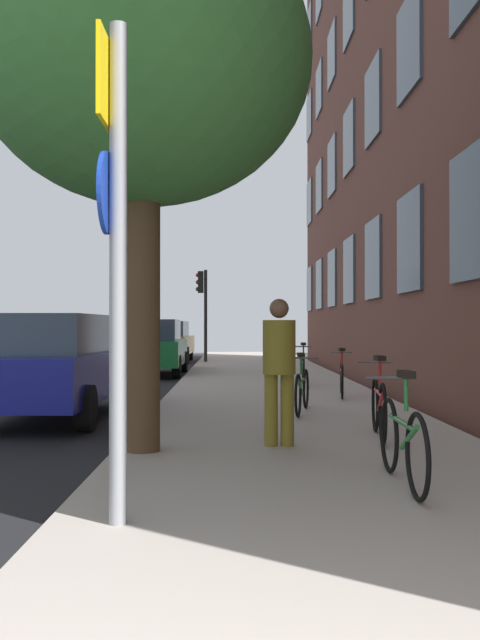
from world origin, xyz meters
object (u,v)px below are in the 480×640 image
object	(u,v)px
bicycle_3	(342,377)
bicycle_4	(303,369)
bicycle_2	(302,389)
car_2	(167,341)
tree_near	(143,64)
car_0	(52,365)
pedestrian_0	(279,362)
bicycle_0	(402,440)
bicycle_1	(379,406)
car_1	(153,347)
sign_post	(115,232)
bicycle_5	(286,364)
traffic_light	(203,299)

from	to	relation	value
bicycle_3	bicycle_4	xyz separation A→B (m)	(-0.48, 2.40, 0.02)
bicycle_2	bicycle_3	xyz separation A→B (m)	(1.00, 2.40, -0.00)
bicycle_3	car_2	xyz separation A→B (m)	(-4.68, 14.52, 0.36)
tree_near	car_0	bearing A→B (deg)	118.75
tree_near	bicycle_3	size ratio (longest dim) A/B	3.37
bicycle_3	pedestrian_0	size ratio (longest dim) A/B	1.04
bicycle_0	bicycle_2	world-z (taller)	bicycle_0
tree_near	bicycle_1	size ratio (longest dim) A/B	3.47
bicycle_0	car_1	bearing A→B (deg)	104.56
bicycle_0	bicycle_4	size ratio (longest dim) A/B	0.97
sign_post	bicycle_5	xyz separation A→B (m)	(2.19, 13.07, -1.62)
bicycle_0	bicycle_5	world-z (taller)	bicycle_0
sign_post	pedestrian_0	bearing A→B (deg)	66.13
sign_post	bicycle_0	bearing A→B (deg)	25.73
sign_post	traffic_light	world-z (taller)	traffic_light
traffic_light	car_2	size ratio (longest dim) A/B	0.79
bicycle_3	pedestrian_0	world-z (taller)	pedestrian_0
traffic_light	sign_post	bearing A→B (deg)	-89.21
bicycle_2	bicycle_3	bearing A→B (deg)	67.48
tree_near	car_1	bearing A→B (deg)	96.02
bicycle_2	pedestrian_0	distance (m)	2.99
car_1	car_2	world-z (taller)	same
traffic_light	bicycle_0	bearing A→B (deg)	-82.73
sign_post	traffic_light	size ratio (longest dim) A/B	1.00
traffic_light	car_0	xyz separation A→B (m)	(-1.71, -14.62, -1.61)
bicycle_1	bicycle_5	size ratio (longest dim) A/B	1.01
bicycle_1	bicycle_4	bearing A→B (deg)	91.17
bicycle_3	bicycle_5	world-z (taller)	bicycle_3
bicycle_2	car_2	world-z (taller)	car_2
tree_near	bicycle_4	world-z (taller)	tree_near
traffic_light	car_2	distance (m)	3.08
tree_near	bicycle_0	xyz separation A→B (m)	(2.38, -1.63, -3.77)
car_1	traffic_light	bearing A→B (deg)	76.97
bicycle_3	bicycle_5	size ratio (longest dim) A/B	1.03
sign_post	car_2	size ratio (longest dim) A/B	0.79
car_0	traffic_light	bearing A→B (deg)	83.31
bicycle_0	bicycle_3	size ratio (longest dim) A/B	1.01
bicycle_2	pedestrian_0	xyz separation A→B (m)	(-0.55, -2.88, 0.57)
bicycle_0	bicycle_5	distance (m)	12.00
sign_post	traffic_light	distance (m)	20.67
car_1	bicycle_2	bearing A→B (deg)	-70.49
traffic_light	car_0	bearing A→B (deg)	-96.69
bicycle_1	car_0	distance (m)	5.22
car_2	bicycle_3	bearing A→B (deg)	-72.13
tree_near	bicycle_1	xyz separation A→B (m)	(2.70, 0.77, -3.76)
car_1	tree_near	bearing A→B (deg)	-83.98
bicycle_3	bicycle_0	bearing A→B (deg)	-95.16
car_0	sign_post	bearing A→B (deg)	-71.70
bicycle_0	traffic_light	bearing A→B (deg)	97.27
tree_near	car_1	distance (m)	13.22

